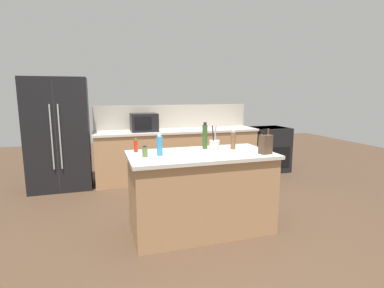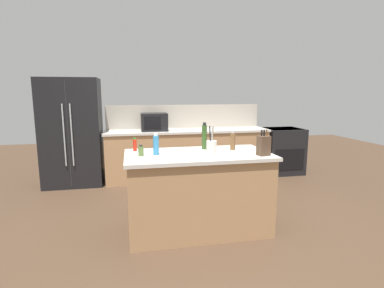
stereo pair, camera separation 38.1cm
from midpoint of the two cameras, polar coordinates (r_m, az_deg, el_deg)
The scene contains 14 objects.
ground_plane at distance 3.78m, azimuth 4.10°, elevation -15.88°, with size 14.00×14.00×0.00m, color #473323.
back_counter_run at distance 5.74m, azimuth 1.12°, elevation -1.94°, with size 3.09×0.66×0.94m.
wall_backsplash at distance 5.94m, azimuth 0.47°, elevation 5.27°, with size 3.05×0.03×0.46m, color #B2A899.
kitchen_island at distance 3.61m, azimuth 4.19°, elevation -9.10°, with size 1.68×0.88×0.94m.
refrigerator at distance 5.64m, azimuth -20.09°, elevation 2.10°, with size 0.99×0.75×1.88m.
range_oven at distance 6.45m, azimuth 18.39°, elevation -1.17°, with size 0.76×0.65×0.92m.
microwave at distance 5.54m, azimuth -5.29°, elevation 4.20°, with size 0.48×0.39×0.33m.
knife_block at distance 3.48m, azimuth 16.56°, elevation -0.29°, with size 0.15×0.12×0.29m.
utensil_crock at distance 3.47m, azimuth 6.88°, elevation -0.51°, with size 0.12×0.12×0.32m.
dish_soap_bottle at distance 3.38m, azimuth -3.70°, elevation -0.19°, with size 0.07×0.07×0.24m.
spice_jar_oregano at distance 3.34m, azimuth -6.51°, elevation -1.32°, with size 0.06×0.06×0.12m.
olive_oil_bottle at distance 3.72m, azimuth 5.31°, elevation 1.39°, with size 0.06×0.06×0.33m.
hot_sauce_bottle at distance 3.64m, azimuth -7.91°, elevation -0.17°, with size 0.04×0.04×0.16m.
pepper_grinder at distance 3.73m, azimuth 10.70°, elevation 0.55°, with size 0.06×0.06×0.24m.
Camera 2 is at (-0.76, -3.33, 1.64)m, focal length 28.00 mm.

